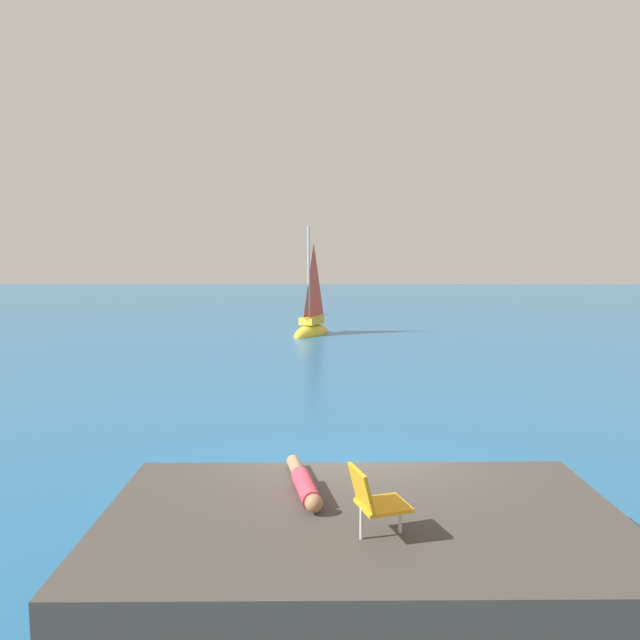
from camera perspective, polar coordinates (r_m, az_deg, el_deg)
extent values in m
plane|color=#236093|center=(10.23, 2.70, -17.43)|extent=(160.00, 160.00, 0.00)
cube|color=#423D38|center=(7.67, 4.15, -21.71)|extent=(6.34, 3.72, 1.02)
cube|color=#394031|center=(10.13, -13.49, -17.86)|extent=(2.16, 1.99, 1.33)
cube|color=#423B37|center=(9.88, -12.07, -18.45)|extent=(1.48, 1.17, 0.96)
ellipsoid|color=yellow|center=(31.20, -0.83, -1.42)|extent=(2.46, 3.45, 1.13)
cube|color=yellow|center=(31.11, -0.83, -0.05)|extent=(1.34, 1.64, 0.37)
cylinder|color=#B7B7BC|center=(30.68, -1.10, 4.33)|extent=(0.12, 0.12, 5.14)
cylinder|color=#B2B2B7|center=(31.73, -0.23, 0.39)|extent=(0.99, 1.89, 0.10)
pyramid|color=#DB4C38|center=(31.19, -0.61, 3.98)|extent=(0.78, 1.51, 3.91)
cylinder|color=#DB384C|center=(7.86, -1.39, -15.90)|extent=(0.42, 0.93, 0.24)
cylinder|color=#9E704C|center=(8.56, -2.30, -14.24)|extent=(0.32, 0.72, 0.18)
sphere|color=#9E704C|center=(7.35, -0.61, -17.34)|extent=(0.22, 0.22, 0.22)
cube|color=orange|center=(6.81, 6.15, -17.41)|extent=(0.65, 0.62, 0.04)
cube|color=orange|center=(6.63, 4.04, -15.96)|extent=(0.29, 0.50, 0.45)
cylinder|color=silver|center=(6.96, 7.79, -18.47)|extent=(0.04, 0.04, 0.35)
cylinder|color=silver|center=(6.79, 4.01, -19.09)|extent=(0.04, 0.04, 0.35)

